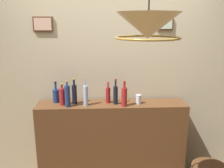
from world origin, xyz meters
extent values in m
cube|color=beige|center=(0.00, 1.10, 1.45)|extent=(3.55, 0.08, 2.89)
cube|color=brown|center=(-0.78, 1.05, 1.97)|extent=(0.23, 0.03, 0.17)
cube|color=beige|center=(-0.78, 1.03, 1.97)|extent=(0.20, 0.01, 0.14)
cube|color=brown|center=(0.64, 1.05, 1.97)|extent=(0.19, 0.03, 0.14)
cube|color=silver|center=(0.64, 1.03, 1.97)|extent=(0.16, 0.01, 0.11)
cube|color=brown|center=(0.00, 0.85, 0.53)|extent=(1.76, 0.33, 1.06)
cylinder|color=black|center=(-0.44, 0.87, 1.17)|extent=(0.06, 0.06, 0.22)
cylinder|color=black|center=(-0.44, 0.87, 1.32)|extent=(0.02, 0.02, 0.07)
cylinder|color=#B7932D|center=(-0.44, 0.87, 1.36)|extent=(0.03, 0.03, 0.01)
cylinder|color=navy|center=(-0.50, 0.77, 1.18)|extent=(0.06, 0.06, 0.25)
cylinder|color=navy|center=(-0.50, 0.77, 1.33)|extent=(0.02, 0.02, 0.04)
cylinder|color=#B7932D|center=(-0.50, 0.77, 1.36)|extent=(0.02, 0.02, 0.01)
cylinder|color=black|center=(0.04, 0.83, 1.17)|extent=(0.05, 0.05, 0.21)
cylinder|color=black|center=(0.04, 0.83, 1.31)|extent=(0.02, 0.02, 0.08)
cylinder|color=maroon|center=(0.04, 0.83, 1.35)|extent=(0.02, 0.02, 0.01)
cylinder|color=maroon|center=(-0.04, 0.88, 1.15)|extent=(0.06, 0.06, 0.19)
cylinder|color=maroon|center=(-0.04, 0.88, 1.27)|extent=(0.02, 0.02, 0.05)
cylinder|color=maroon|center=(-0.04, 0.88, 1.31)|extent=(0.02, 0.02, 0.01)
cylinder|color=navy|center=(-0.66, 0.93, 1.14)|extent=(0.08, 0.08, 0.16)
cylinder|color=navy|center=(-0.66, 0.93, 1.26)|extent=(0.03, 0.03, 0.08)
cylinder|color=black|center=(-0.66, 0.93, 1.31)|extent=(0.03, 0.03, 0.01)
cylinder|color=maroon|center=(-0.57, 0.83, 1.16)|extent=(0.07, 0.07, 0.19)
cylinder|color=maroon|center=(-0.57, 0.83, 1.28)|extent=(0.02, 0.02, 0.05)
cylinder|color=#B7932D|center=(-0.57, 0.83, 1.31)|extent=(0.03, 0.03, 0.01)
cylinder|color=maroon|center=(0.14, 0.76, 1.17)|extent=(0.07, 0.07, 0.22)
cylinder|color=maroon|center=(0.14, 0.76, 1.31)|extent=(0.03, 0.03, 0.06)
cylinder|color=maroon|center=(0.14, 0.76, 1.35)|extent=(0.03, 0.03, 0.01)
cylinder|color=#A3B6DA|center=(-0.30, 0.80, 1.18)|extent=(0.06, 0.06, 0.23)
cylinder|color=#A3B6DA|center=(-0.30, 0.80, 1.33)|extent=(0.02, 0.02, 0.07)
cylinder|color=#B7932D|center=(-0.30, 0.80, 1.37)|extent=(0.02, 0.02, 0.01)
cylinder|color=silver|center=(0.31, 0.83, 1.11)|extent=(0.06, 0.06, 0.11)
cone|color=beige|center=(0.21, -0.11, 1.97)|extent=(0.46, 0.46, 0.19)
torus|color=#AD8433|center=(0.21, -0.11, 1.89)|extent=(0.47, 0.47, 0.02)
camera|label=1|loc=(-0.13, -1.85, 2.01)|focal=38.94mm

